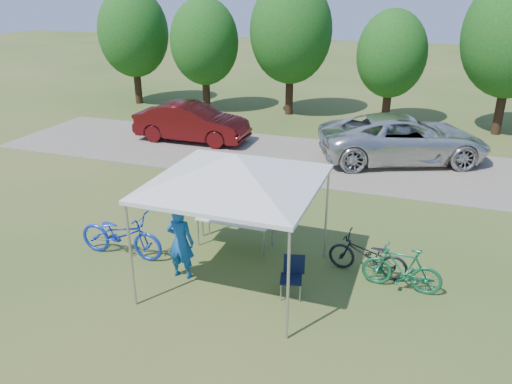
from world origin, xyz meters
The scene contains 14 objects.
ground centered at (0.00, 0.00, 0.00)m, with size 100.00×100.00×0.00m, color #2D5119.
gravel_strip centered at (0.00, 8.00, 0.01)m, with size 24.00×5.00×0.02m, color gray.
canopy centered at (0.00, 0.00, 2.65)m, with size 4.53×4.53×3.00m.
treeline centered at (-0.29, 14.05, 3.53)m, with size 24.89×4.28×6.30m.
folding_table centered at (-0.58, 1.34, 0.66)m, with size 1.71×0.71×0.70m.
folding_chair centered at (1.22, -0.15, 0.48)m, with size 0.50×0.52×0.81m.
cooler centered at (-1.08, 1.34, 0.86)m, with size 0.44×0.30×0.32m.
ice_cream_cup centered at (-0.15, 1.29, 0.74)m, with size 0.09×0.09×0.07m, color gold.
cyclist centered at (-1.13, -0.29, 0.80)m, with size 0.58×0.38×1.60m, color #1450A2.
bike_blue centered at (-2.80, 0.04, 0.53)m, with size 0.70×2.02×1.06m, color #1636C4.
bike_green centered at (3.21, 0.73, 0.47)m, with size 0.44×1.57×0.94m, color #176942.
bike_dark centered at (2.50, 1.07, 0.44)m, with size 0.59×1.69×0.89m, color black.
minivan centered at (2.60, 8.96, 0.81)m, with size 2.63×5.70×1.58m, color silver.
sedan centered at (-5.32, 8.70, 0.75)m, with size 1.55×4.44×1.46m, color #4C0C0E.
Camera 1 is at (3.34, -8.28, 5.64)m, focal length 35.00 mm.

